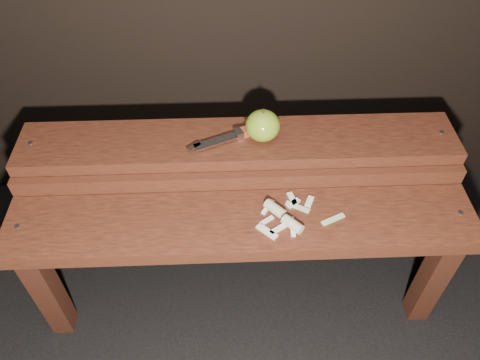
{
  "coord_description": "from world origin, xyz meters",
  "views": [
    {
      "loc": [
        -0.03,
        -0.79,
        1.35
      ],
      "look_at": [
        0.0,
        0.06,
        0.45
      ],
      "focal_mm": 35.0,
      "sensor_mm": 36.0,
      "label": 1
    }
  ],
  "objects_px": {
    "bench_rear_tier": "(239,162)",
    "apple": "(263,126)",
    "knife": "(248,131)",
    "bench_front_tier": "(242,239)"
  },
  "relations": [
    {
      "from": "bench_front_tier",
      "to": "bench_rear_tier",
      "type": "distance_m",
      "value": 0.23
    },
    {
      "from": "bench_front_tier",
      "to": "apple",
      "type": "height_order",
      "value": "apple"
    },
    {
      "from": "bench_front_tier",
      "to": "knife",
      "type": "bearing_deg",
      "value": 83.52
    },
    {
      "from": "bench_rear_tier",
      "to": "bench_front_tier",
      "type": "bearing_deg",
      "value": -90.0
    },
    {
      "from": "bench_rear_tier",
      "to": "apple",
      "type": "bearing_deg",
      "value": 3.81
    },
    {
      "from": "bench_rear_tier",
      "to": "knife",
      "type": "distance_m",
      "value": 0.1
    },
    {
      "from": "bench_rear_tier",
      "to": "apple",
      "type": "xyz_separation_m",
      "value": [
        0.06,
        0.0,
        0.13
      ]
    },
    {
      "from": "apple",
      "to": "knife",
      "type": "xyz_separation_m",
      "value": [
        -0.04,
        0.02,
        -0.03
      ]
    },
    {
      "from": "bench_rear_tier",
      "to": "apple",
      "type": "height_order",
      "value": "apple"
    },
    {
      "from": "bench_rear_tier",
      "to": "apple",
      "type": "distance_m",
      "value": 0.14
    }
  ]
}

